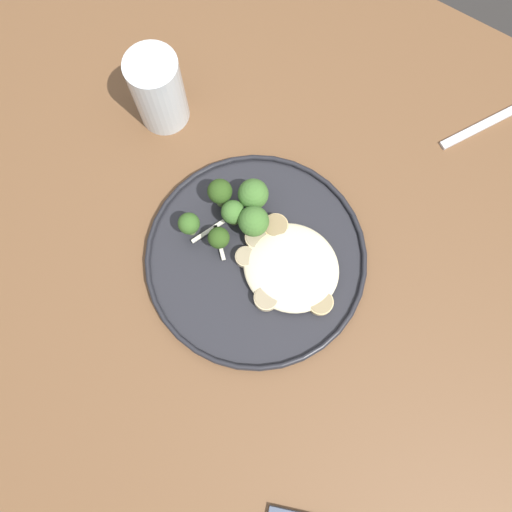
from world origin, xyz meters
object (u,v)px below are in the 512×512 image
Objects in this scene: seared_scallop_left_edge at (276,227)px; water_glass at (159,94)px; seared_scallop_half_hidden at (258,238)px; dinner_plate at (256,258)px; seared_scallop_tiny_bay at (291,268)px; broccoli_floret_right_tilted at (253,194)px; broccoli_floret_split_head at (220,192)px; seared_scallop_large_seared at (268,249)px; seared_scallop_front_small at (266,298)px; seared_scallop_on_noodles at (247,255)px; broccoli_floret_rear_charred at (189,224)px; seared_scallop_center_golden at (319,305)px; broccoli_floret_center_pile at (219,238)px; broccoli_floret_small_sprig at (233,213)px; dinner_fork at (502,116)px; broccoli_floret_tall_stalk at (254,221)px.

seared_scallop_left_edge is 0.28× the size of water_glass.
seared_scallop_half_hidden is 0.23m from water_glass.
seared_scallop_half_hidden is at bearing 116.13° from dinner_plate.
broccoli_floret_right_tilted is (-0.09, 0.05, 0.02)m from seared_scallop_tiny_bay.
water_glass reaches higher than broccoli_floret_split_head.
seared_scallop_tiny_bay is 0.11m from broccoli_floret_right_tilted.
broccoli_floret_right_tilted reaches higher than seared_scallop_large_seared.
seared_scallop_front_small is at bearing -50.60° from seared_scallop_half_hidden.
broccoli_floret_split_head reaches higher than seared_scallop_tiny_bay.
water_glass is at bearing 158.89° from seared_scallop_tiny_bay.
seared_scallop_left_edge is at bearing 77.12° from seared_scallop_on_noodles.
seared_scallop_large_seared is at bearing 47.52° from seared_scallop_on_noodles.
seared_scallop_half_hidden is at bearing 129.40° from seared_scallop_front_small.
dinner_plate is 6.10× the size of broccoli_floret_rear_charred.
broccoli_floret_rear_charred is at bearing -179.34° from seared_scallop_center_golden.
broccoli_floret_right_tilted is at bearing 150.05° from seared_scallop_tiny_bay.
seared_scallop_large_seared is at bearing -16.38° from broccoli_floret_split_head.
seared_scallop_large_seared and seared_scallop_front_small have the same top height.
seared_scallop_front_small is at bearing -30.47° from water_glass.
seared_scallop_tiny_bay is at bearing 15.63° from seared_scallop_on_noodles.
broccoli_floret_small_sprig reaches higher than broccoli_floret_center_pile.
broccoli_floret_split_head is 0.03m from broccoli_floret_small_sprig.
seared_scallop_large_seared is 0.10m from seared_scallop_center_golden.
seared_scallop_front_small is 0.31m from water_glass.
broccoli_floret_small_sprig reaches higher than seared_scallop_front_small.
broccoli_floret_right_tilted is (0.01, 0.07, 0.01)m from broccoli_floret_center_pile.
broccoli_floret_small_sprig is (-0.05, 0.03, 0.03)m from dinner_plate.
seared_scallop_tiny_bay reaches higher than dinner_fork.
broccoli_floret_tall_stalk is 0.03m from broccoli_floret_small_sprig.
broccoli_floret_rear_charred is (-0.08, -0.04, 0.02)m from seared_scallop_half_hidden.
dinner_plate is at bearing 134.97° from seared_scallop_front_small.
broccoli_floret_split_head reaches higher than seared_scallop_on_noodles.
broccoli_floret_center_pile reaches higher than seared_scallop_large_seared.
seared_scallop_center_golden is 0.19m from broccoli_floret_split_head.
broccoli_floret_center_pile is 0.78× the size of broccoli_floret_split_head.
broccoli_floret_center_pile is 0.05m from broccoli_floret_tall_stalk.
seared_scallop_half_hidden is (-0.05, 0.06, -0.00)m from seared_scallop_front_small.
broccoli_floret_right_tilted is at bearing 73.47° from broccoli_floret_small_sprig.
broccoli_floret_tall_stalk is (-0.12, 0.04, 0.03)m from seared_scallop_center_golden.
broccoli_floret_rear_charred is 0.84× the size of broccoli_floret_tall_stalk.
seared_scallop_on_noodles is at bearing -34.06° from broccoli_floret_split_head.
seared_scallop_on_noodles is at bearing 176.72° from seared_scallop_center_golden.
seared_scallop_center_golden is (0.11, -0.03, -0.00)m from seared_scallop_half_hidden.
seared_scallop_half_hidden is 0.12m from seared_scallop_center_golden.
seared_scallop_on_noodles is at bearing 3.80° from broccoli_floret_center_pile.
broccoli_floret_split_head is (-0.07, 0.02, 0.02)m from seared_scallop_half_hidden.
seared_scallop_large_seared is at bearing 16.50° from broccoli_floret_rear_charred.
broccoli_floret_rear_charred is at bearing -146.74° from broccoli_floret_tall_stalk.
broccoli_floret_small_sprig reaches higher than seared_scallop_large_seared.
water_glass is at bearing 163.01° from seared_scallop_left_edge.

